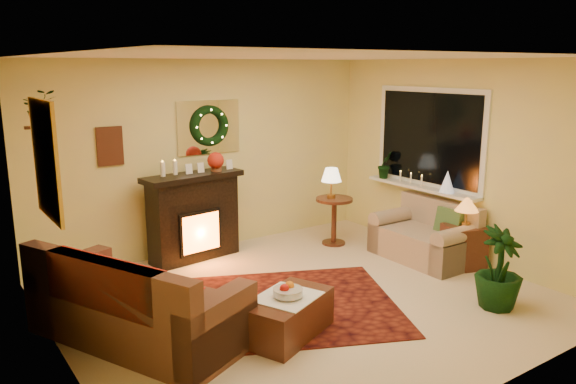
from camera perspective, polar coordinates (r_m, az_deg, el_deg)
floor at (r=6.28m, az=1.85°, el=-10.88°), size 5.00×5.00×0.00m
ceiling at (r=5.76m, az=2.04°, el=13.58°), size 5.00×5.00×0.00m
wall_back at (r=7.77m, az=-8.03°, el=3.62°), size 5.00×5.00×0.00m
wall_front at (r=4.35m, az=19.99°, el=-4.28°), size 5.00×5.00×0.00m
wall_left at (r=4.86m, az=-22.45°, el=-2.73°), size 4.50×4.50×0.00m
wall_right at (r=7.62m, az=17.23°, el=2.99°), size 4.50×4.50×0.00m
area_rug at (r=6.10m, az=-1.53°, el=-11.54°), size 3.18×2.86×0.01m
sofa at (r=5.47m, az=-15.03°, el=-10.15°), size 1.68×2.26×0.89m
red_throw at (r=5.59m, az=-16.20°, el=-9.44°), size 0.79×1.29×0.02m
fireplace at (r=7.49m, az=-9.57°, el=-2.66°), size 1.21×0.50×1.08m
poinsettia at (r=7.42m, az=-7.36°, el=3.20°), size 0.22×0.22×0.22m
mantel_candle_a at (r=7.12m, az=-12.61°, el=2.27°), size 0.06×0.06×0.18m
mantel_candle_b at (r=7.19m, az=-11.40°, el=2.43°), size 0.06×0.06×0.18m
mantel_mirror at (r=7.70m, az=-8.05°, el=6.54°), size 0.92×0.02×0.72m
wreath at (r=7.66m, az=-7.92°, el=6.66°), size 0.55×0.11×0.55m
wall_art at (r=7.22m, az=-17.64°, el=4.46°), size 0.32×0.03×0.48m
gold_mirror at (r=5.06m, az=-23.41°, el=2.99°), size 0.03×0.84×1.00m
hanging_plant at (r=5.79m, az=-23.77°, el=6.27°), size 0.33×0.28×0.36m
loveseat at (r=7.59m, az=13.63°, el=-3.65°), size 0.79×1.34×0.77m
window_frame at (r=7.92m, az=14.15°, el=5.35°), size 0.03×1.86×1.36m
window_glass at (r=7.91m, az=14.08°, el=5.35°), size 0.02×1.70×1.22m
window_sill at (r=7.95m, az=13.39°, el=0.45°), size 0.22×1.86×0.04m
mini_tree at (r=7.60m, az=15.88°, el=1.05°), size 0.19×0.19×0.28m
sill_plant at (r=8.37m, az=9.83°, el=2.71°), size 0.29×0.23×0.52m
side_table_round at (r=8.07m, az=4.69°, el=-3.06°), size 0.67×0.67×0.68m
lamp_cream at (r=7.94m, az=4.42°, el=0.81°), size 0.29×0.29×0.44m
end_table_square at (r=7.49m, az=17.40°, el=-5.31°), size 0.56×0.56×0.54m
lamp_tiffany at (r=7.32m, az=17.69°, el=-1.87°), size 0.29×0.29×0.43m
coffee_table at (r=5.43m, az=-0.05°, el=-12.38°), size 1.05×0.84×0.39m
fruit_bowl at (r=5.32m, az=-0.01°, el=-10.10°), size 0.28×0.28×0.06m
floor_palm at (r=6.33m, az=20.68°, el=-7.17°), size 1.51×1.51×2.62m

